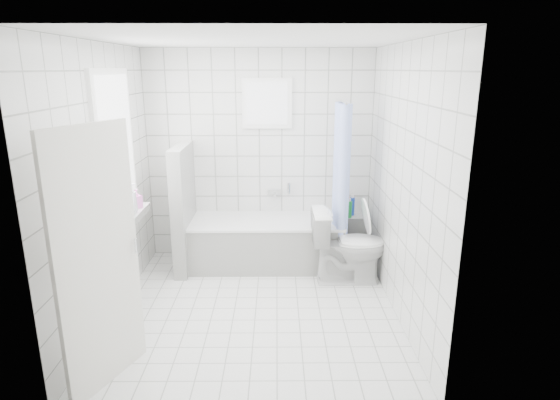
{
  "coord_description": "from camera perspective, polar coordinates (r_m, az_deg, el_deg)",
  "views": [
    {
      "loc": [
        0.22,
        -4.29,
        2.36
      ],
      "look_at": [
        0.25,
        0.35,
        1.05
      ],
      "focal_mm": 30.0,
      "sensor_mm": 36.0,
      "label": 1
    }
  ],
  "objects": [
    {
      "name": "ground",
      "position": [
        4.9,
        -2.96,
        -13.05
      ],
      "size": [
        3.0,
        3.0,
        0.0
      ],
      "primitive_type": "plane",
      "color": "white",
      "rests_on": "ground"
    },
    {
      "name": "ceiling",
      "position": [
        4.3,
        -3.47,
        18.94
      ],
      "size": [
        3.0,
        3.0,
        0.0
      ],
      "primitive_type": "plane",
      "rotation": [
        3.14,
        0.0,
        0.0
      ],
      "color": "white",
      "rests_on": "ground"
    },
    {
      "name": "wall_back",
      "position": [
        5.89,
        -2.51,
        5.37
      ],
      "size": [
        2.8,
        0.02,
        2.6
      ],
      "primitive_type": "cube",
      "color": "white",
      "rests_on": "ground"
    },
    {
      "name": "wall_front",
      "position": [
        2.99,
        -4.54,
        -5.0
      ],
      "size": [
        2.8,
        0.02,
        2.6
      ],
      "primitive_type": "cube",
      "color": "white",
      "rests_on": "ground"
    },
    {
      "name": "wall_left",
      "position": [
        4.71,
        -20.49,
        1.74
      ],
      "size": [
        0.02,
        3.0,
        2.6
      ],
      "primitive_type": "cube",
      "color": "white",
      "rests_on": "ground"
    },
    {
      "name": "wall_right",
      "position": [
        4.57,
        14.61,
        1.85
      ],
      "size": [
        0.02,
        3.0,
        2.6
      ],
      "primitive_type": "cube",
      "color": "white",
      "rests_on": "ground"
    },
    {
      "name": "window_left",
      "position": [
        4.91,
        -19.16,
        5.99
      ],
      "size": [
        0.01,
        0.9,
        1.4
      ],
      "primitive_type": "cube",
      "color": "white",
      "rests_on": "wall_left"
    },
    {
      "name": "window_back",
      "position": [
        5.76,
        -1.59,
        11.67
      ],
      "size": [
        0.5,
        0.01,
        0.5
      ],
      "primitive_type": "cube",
      "color": "white",
      "rests_on": "wall_back"
    },
    {
      "name": "window_sill",
      "position": [
        5.06,
        -17.94,
        -2.26
      ],
      "size": [
        0.18,
        1.02,
        0.08
      ],
      "primitive_type": "cube",
      "color": "white",
      "rests_on": "wall_left"
    },
    {
      "name": "door",
      "position": [
        3.69,
        -21.26,
        -6.95
      ],
      "size": [
        0.35,
        0.75,
        2.0
      ],
      "primitive_type": "cube",
      "rotation": [
        0.0,
        0.0,
        -0.41
      ],
      "color": "silver",
      "rests_on": "ground"
    },
    {
      "name": "bathtub",
      "position": [
        5.8,
        -1.65,
        -5.16
      ],
      "size": [
        1.84,
        0.77,
        0.58
      ],
      "color": "white",
      "rests_on": "ground"
    },
    {
      "name": "partition_wall",
      "position": [
        5.71,
        -11.64,
        -0.95
      ],
      "size": [
        0.15,
        0.85,
        1.5
      ],
      "primitive_type": "cube",
      "color": "white",
      "rests_on": "ground"
    },
    {
      "name": "tiled_ledge",
      "position": [
        6.11,
        8.42,
        -4.37
      ],
      "size": [
        0.4,
        0.24,
        0.55
      ],
      "primitive_type": "cube",
      "color": "white",
      "rests_on": "ground"
    },
    {
      "name": "toilet",
      "position": [
        5.37,
        8.39,
        -5.51
      ],
      "size": [
        0.85,
        0.5,
        0.86
      ],
      "primitive_type": "imported",
      "rotation": [
        0.0,
        0.0,
        1.59
      ],
      "color": "white",
      "rests_on": "ground"
    },
    {
      "name": "curtain_rod",
      "position": [
        5.45,
        7.49,
        11.84
      ],
      "size": [
        0.02,
        0.8,
        0.02
      ],
      "primitive_type": "cylinder",
      "rotation": [
        1.57,
        0.0,
        0.0
      ],
      "color": "silver",
      "rests_on": "wall_back"
    },
    {
      "name": "shower_curtain",
      "position": [
        5.46,
        7.34,
        2.28
      ],
      "size": [
        0.14,
        0.48,
        1.78
      ],
      "primitive_type": null,
      "color": "#5677FE",
      "rests_on": "curtain_rod"
    },
    {
      "name": "tub_faucet",
      "position": [
        5.94,
        -0.66,
        1.04
      ],
      "size": [
        0.18,
        0.06,
        0.06
      ],
      "primitive_type": "cube",
      "color": "silver",
      "rests_on": "wall_back"
    },
    {
      "name": "sill_bottles",
      "position": [
        4.98,
        -18.13,
        -0.57
      ],
      "size": [
        0.17,
        0.74,
        0.31
      ],
      "color": "silver",
      "rests_on": "window_sill"
    },
    {
      "name": "ledge_bottles",
      "position": [
        5.98,
        8.48,
        -0.89
      ],
      "size": [
        0.13,
        0.17,
        0.23
      ],
      "color": "red",
      "rests_on": "tiled_ledge"
    }
  ]
}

